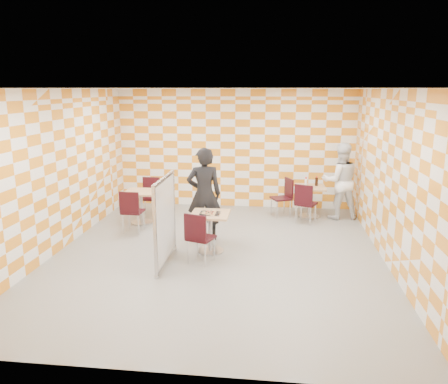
# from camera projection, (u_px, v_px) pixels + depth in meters

# --- Properties ---
(room_shell) EXTENTS (7.00, 7.00, 7.00)m
(room_shell) POSITION_uv_depth(u_px,v_px,m) (221.00, 170.00, 8.27)
(room_shell) COLOR gray
(room_shell) RESTS_ON ground
(main_table) EXTENTS (0.70, 0.70, 0.75)m
(main_table) POSITION_uv_depth(u_px,v_px,m) (210.00, 226.00, 8.13)
(main_table) COLOR tan
(main_table) RESTS_ON ground
(second_table) EXTENTS (0.70, 0.70, 0.75)m
(second_table) POSITION_uv_depth(u_px,v_px,m) (310.00, 196.00, 10.36)
(second_table) COLOR tan
(second_table) RESTS_ON ground
(empty_table) EXTENTS (0.70, 0.70, 0.75)m
(empty_table) POSITION_uv_depth(u_px,v_px,m) (141.00, 201.00, 9.89)
(empty_table) COLOR tan
(empty_table) RESTS_ON ground
(chair_main_front) EXTENTS (0.54, 0.54, 0.92)m
(chair_main_front) POSITION_uv_depth(u_px,v_px,m) (198.00, 234.00, 7.54)
(chair_main_front) COLOR black
(chair_main_front) RESTS_ON ground
(chair_second_front) EXTENTS (0.56, 0.56, 0.92)m
(chair_second_front) POSITION_uv_depth(u_px,v_px,m) (305.00, 201.00, 9.81)
(chair_second_front) COLOR black
(chair_second_front) RESTS_ON ground
(chair_second_side) EXTENTS (0.56, 0.56, 0.92)m
(chair_second_side) POSITION_uv_depth(u_px,v_px,m) (285.00, 194.00, 10.41)
(chair_second_side) COLOR black
(chair_second_side) RESTS_ON ground
(chair_empty_near) EXTENTS (0.44, 0.45, 0.92)m
(chair_empty_near) POSITION_uv_depth(u_px,v_px,m) (131.00, 208.00, 9.17)
(chair_empty_near) COLOR black
(chair_empty_near) RESTS_ON ground
(chair_empty_far) EXTENTS (0.44, 0.45, 0.92)m
(chair_empty_far) POSITION_uv_depth(u_px,v_px,m) (150.00, 193.00, 10.49)
(chair_empty_far) COLOR black
(chair_empty_far) RESTS_ON ground
(partition) EXTENTS (0.08, 1.38, 1.55)m
(partition) POSITION_uv_depth(u_px,v_px,m) (165.00, 220.00, 7.52)
(partition) COLOR white
(partition) RESTS_ON ground
(man_dark) EXTENTS (0.78, 0.61, 1.89)m
(man_dark) POSITION_uv_depth(u_px,v_px,m) (204.00, 194.00, 8.70)
(man_dark) COLOR black
(man_dark) RESTS_ON ground
(man_white) EXTENTS (0.96, 0.80, 1.79)m
(man_white) POSITION_uv_depth(u_px,v_px,m) (340.00, 181.00, 10.20)
(man_white) COLOR white
(man_white) RESTS_ON ground
(pizza_on_foil) EXTENTS (0.40, 0.40, 0.04)m
(pizza_on_foil) POSITION_uv_depth(u_px,v_px,m) (210.00, 213.00, 8.05)
(pizza_on_foil) COLOR silver
(pizza_on_foil) RESTS_ON main_table
(sport_bottle) EXTENTS (0.06, 0.06, 0.20)m
(sport_bottle) POSITION_uv_depth(u_px,v_px,m) (306.00, 182.00, 10.41)
(sport_bottle) COLOR white
(sport_bottle) RESTS_ON second_table
(soda_bottle) EXTENTS (0.07, 0.07, 0.23)m
(soda_bottle) POSITION_uv_depth(u_px,v_px,m) (316.00, 182.00, 10.34)
(soda_bottle) COLOR black
(soda_bottle) RESTS_ON second_table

